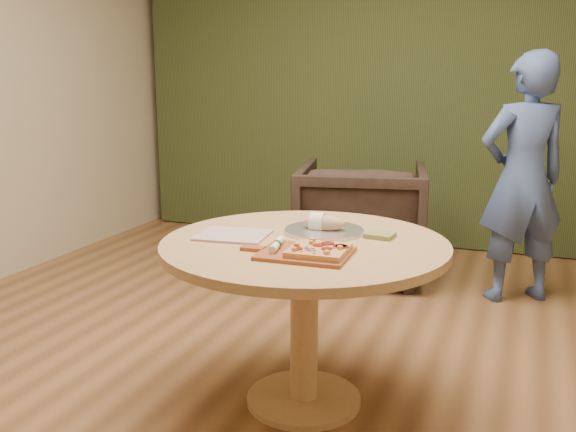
{
  "coord_description": "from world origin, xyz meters",
  "views": [
    {
      "loc": [
        1.0,
        -2.53,
        1.45
      ],
      "look_at": [
        -0.06,
        0.25,
        0.78
      ],
      "focal_mm": 40.0,
      "sensor_mm": 36.0,
      "label": 1
    }
  ],
  "objects_px": {
    "armchair": "(362,214)",
    "cutlery_roll": "(277,244)",
    "pedestal_table": "(304,273)",
    "flatbread_pizza": "(319,250)",
    "person_standing": "(523,179)",
    "pizza_paddle": "(303,253)",
    "serving_tray": "(324,231)",
    "bread_roll": "(322,223)"
  },
  "relations": [
    {
      "from": "bread_roll",
      "to": "person_standing",
      "type": "relative_size",
      "value": 0.12
    },
    {
      "from": "pedestal_table",
      "to": "cutlery_roll",
      "type": "bearing_deg",
      "value": -104.4
    },
    {
      "from": "person_standing",
      "to": "pedestal_table",
      "type": "bearing_deg",
      "value": 34.23
    },
    {
      "from": "pedestal_table",
      "to": "person_standing",
      "type": "xyz_separation_m",
      "value": [
        0.83,
        1.77,
        0.18
      ]
    },
    {
      "from": "pizza_paddle",
      "to": "person_standing",
      "type": "relative_size",
      "value": 0.28
    },
    {
      "from": "pedestal_table",
      "to": "bread_roll",
      "type": "relative_size",
      "value": 6.36
    },
    {
      "from": "flatbread_pizza",
      "to": "serving_tray",
      "type": "relative_size",
      "value": 0.64
    },
    {
      "from": "pedestal_table",
      "to": "bread_roll",
      "type": "bearing_deg",
      "value": 83.3
    },
    {
      "from": "flatbread_pizza",
      "to": "armchair",
      "type": "bearing_deg",
      "value": 99.85
    },
    {
      "from": "pedestal_table",
      "to": "person_standing",
      "type": "distance_m",
      "value": 1.96
    },
    {
      "from": "flatbread_pizza",
      "to": "cutlery_roll",
      "type": "distance_m",
      "value": 0.18
    },
    {
      "from": "cutlery_roll",
      "to": "serving_tray",
      "type": "relative_size",
      "value": 0.56
    },
    {
      "from": "pedestal_table",
      "to": "flatbread_pizza",
      "type": "distance_m",
      "value": 0.3
    },
    {
      "from": "armchair",
      "to": "cutlery_roll",
      "type": "bearing_deg",
      "value": 83.73
    },
    {
      "from": "pedestal_table",
      "to": "pizza_paddle",
      "type": "xyz_separation_m",
      "value": [
        0.06,
        -0.2,
        0.15
      ]
    },
    {
      "from": "pizza_paddle",
      "to": "armchair",
      "type": "distance_m",
      "value": 2.14
    },
    {
      "from": "pedestal_table",
      "to": "serving_tray",
      "type": "relative_size",
      "value": 3.45
    },
    {
      "from": "cutlery_roll",
      "to": "serving_tray",
      "type": "bearing_deg",
      "value": 67.24
    },
    {
      "from": "cutlery_roll",
      "to": "serving_tray",
      "type": "distance_m",
      "value": 0.38
    },
    {
      "from": "pedestal_table",
      "to": "serving_tray",
      "type": "bearing_deg",
      "value": 80.48
    },
    {
      "from": "pizza_paddle",
      "to": "cutlery_roll",
      "type": "relative_size",
      "value": 2.27
    },
    {
      "from": "serving_tray",
      "to": "person_standing",
      "type": "distance_m",
      "value": 1.78
    },
    {
      "from": "person_standing",
      "to": "bread_roll",
      "type": "bearing_deg",
      "value": 32.42
    },
    {
      "from": "serving_tray",
      "to": "bread_roll",
      "type": "relative_size",
      "value": 1.84
    },
    {
      "from": "pedestal_table",
      "to": "cutlery_roll",
      "type": "relative_size",
      "value": 6.18
    },
    {
      "from": "cutlery_roll",
      "to": "person_standing",
      "type": "relative_size",
      "value": 0.13
    },
    {
      "from": "pizza_paddle",
      "to": "cutlery_roll",
      "type": "height_order",
      "value": "cutlery_roll"
    },
    {
      "from": "cutlery_roll",
      "to": "armchair",
      "type": "height_order",
      "value": "armchair"
    },
    {
      "from": "pedestal_table",
      "to": "armchair",
      "type": "xyz_separation_m",
      "value": [
        -0.23,
        1.9,
        -0.15
      ]
    },
    {
      "from": "flatbread_pizza",
      "to": "cutlery_roll",
      "type": "xyz_separation_m",
      "value": [
        -0.18,
        0.01,
        0.0
      ]
    },
    {
      "from": "pizza_paddle",
      "to": "bread_roll",
      "type": "bearing_deg",
      "value": 94.48
    },
    {
      "from": "flatbread_pizza",
      "to": "person_standing",
      "type": "distance_m",
      "value": 2.1
    },
    {
      "from": "bread_roll",
      "to": "cutlery_roll",
      "type": "bearing_deg",
      "value": -100.79
    },
    {
      "from": "serving_tray",
      "to": "bread_roll",
      "type": "bearing_deg",
      "value": 180.0
    },
    {
      "from": "pizza_paddle",
      "to": "flatbread_pizza",
      "type": "distance_m",
      "value": 0.07
    },
    {
      "from": "pizza_paddle",
      "to": "person_standing",
      "type": "distance_m",
      "value": 2.12
    },
    {
      "from": "pizza_paddle",
      "to": "serving_tray",
      "type": "xyz_separation_m",
      "value": [
        -0.03,
        0.38,
        -0.0
      ]
    },
    {
      "from": "pedestal_table",
      "to": "armchair",
      "type": "height_order",
      "value": "armchair"
    },
    {
      "from": "flatbread_pizza",
      "to": "cutlery_roll",
      "type": "height_order",
      "value": "flatbread_pizza"
    },
    {
      "from": "cutlery_roll",
      "to": "person_standing",
      "type": "bearing_deg",
      "value": 55.13
    },
    {
      "from": "pizza_paddle",
      "to": "person_standing",
      "type": "height_order",
      "value": "person_standing"
    },
    {
      "from": "bread_roll",
      "to": "person_standing",
      "type": "bearing_deg",
      "value": 62.98
    }
  ]
}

